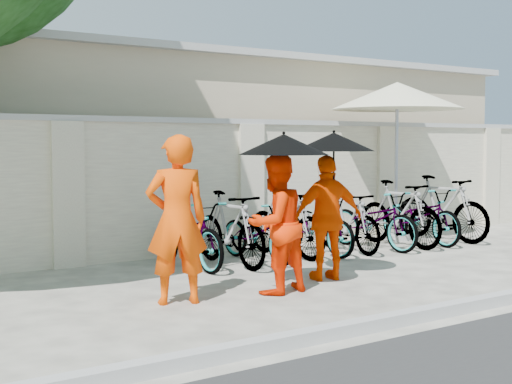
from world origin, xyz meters
TOP-DOWN VIEW (x-y plane):
  - ground at (0.00, 0.00)m, footprint 80.00×80.00m
  - kerb at (0.00, -1.70)m, footprint 40.00×0.16m
  - compound_wall at (1.00, 3.20)m, footprint 20.00×0.30m
  - building_behind at (2.00, 7.00)m, footprint 14.00×6.00m
  - monk_left at (-0.81, 0.28)m, footprint 0.75×0.61m
  - monk_center at (0.36, 0.11)m, footprint 0.85×0.70m
  - parasol_center at (0.41, 0.03)m, footprint 1.01×1.01m
  - monk_right at (1.36, 0.38)m, footprint 0.98×0.59m
  - parasol_right at (1.38, 0.30)m, footprint 1.00×1.00m
  - patio_umbrella at (4.72, 2.52)m, footprint 2.98×2.98m
  - bike_0 at (0.34, 2.10)m, footprint 0.67×1.77m
  - bike_1 at (0.89, 1.90)m, footprint 0.49×1.73m
  - bike_2 at (1.44, 2.01)m, footprint 0.68×1.67m
  - bike_3 at (1.98, 2.08)m, footprint 0.60×1.74m
  - bike_4 at (2.53, 2.07)m, footprint 0.69×1.74m
  - bike_5 at (3.08, 1.93)m, footprint 0.59×1.63m
  - bike_6 at (3.63, 1.94)m, footprint 0.80×1.84m
  - bike_7 at (4.18, 1.91)m, footprint 0.54×1.81m
  - bike_8 at (4.73, 1.95)m, footprint 0.69×1.82m
  - bike_9 at (5.28, 1.96)m, footprint 0.72×1.93m

SIDE VIEW (x-z plane):
  - ground at x=0.00m, z-range 0.00..0.00m
  - kerb at x=0.00m, z-range 0.00..0.12m
  - bike_2 at x=1.44m, z-range 0.00..0.86m
  - bike_4 at x=2.53m, z-range 0.00..0.90m
  - bike_0 at x=0.34m, z-range 0.00..0.92m
  - bike_6 at x=3.63m, z-range 0.00..0.94m
  - bike_8 at x=4.73m, z-range 0.00..0.95m
  - bike_5 at x=3.08m, z-range 0.00..0.96m
  - bike_3 at x=1.98m, z-range 0.00..1.02m
  - bike_1 at x=0.89m, z-range 0.00..1.04m
  - bike_7 at x=4.18m, z-range 0.00..1.09m
  - bike_9 at x=5.28m, z-range 0.00..1.14m
  - monk_right at x=1.36m, z-range 0.00..1.56m
  - monk_center at x=0.36m, z-range 0.00..1.58m
  - monk_left at x=-0.81m, z-range 0.00..1.79m
  - compound_wall at x=1.00m, z-range 0.00..2.00m
  - building_behind at x=2.00m, z-range 0.00..3.20m
  - parasol_center at x=0.41m, z-range 1.23..2.14m
  - parasol_right at x=1.38m, z-range 1.24..2.19m
  - patio_umbrella at x=4.72m, z-range 1.11..3.86m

